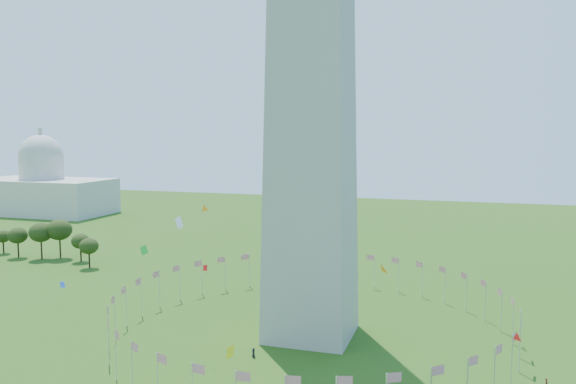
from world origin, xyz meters
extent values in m
cylinder|color=silver|center=(40.00, 50.00, 4.50)|extent=(0.24, 0.24, 9.00)
cylinder|color=silver|center=(39.39, 56.95, 4.50)|extent=(0.24, 0.24, 9.00)
cylinder|color=silver|center=(37.59, 63.68, 4.50)|extent=(0.24, 0.24, 9.00)
cylinder|color=silver|center=(34.64, 70.00, 4.50)|extent=(0.24, 0.24, 9.00)
cylinder|color=silver|center=(30.64, 75.71, 4.50)|extent=(0.24, 0.24, 9.00)
cylinder|color=silver|center=(25.71, 80.64, 4.50)|extent=(0.24, 0.24, 9.00)
cylinder|color=silver|center=(20.00, 84.64, 4.50)|extent=(0.24, 0.24, 9.00)
cylinder|color=silver|center=(13.68, 87.59, 4.50)|extent=(0.24, 0.24, 9.00)
cylinder|color=silver|center=(6.95, 89.39, 4.50)|extent=(0.24, 0.24, 9.00)
cylinder|color=silver|center=(0.00, 90.00, 4.50)|extent=(0.24, 0.24, 9.00)
cylinder|color=silver|center=(-6.95, 89.39, 4.50)|extent=(0.24, 0.24, 9.00)
cylinder|color=silver|center=(-13.68, 87.59, 4.50)|extent=(0.24, 0.24, 9.00)
cylinder|color=silver|center=(-20.00, 84.64, 4.50)|extent=(0.24, 0.24, 9.00)
cylinder|color=silver|center=(-25.71, 80.64, 4.50)|extent=(0.24, 0.24, 9.00)
cylinder|color=silver|center=(-30.64, 75.71, 4.50)|extent=(0.24, 0.24, 9.00)
cylinder|color=silver|center=(-34.64, 70.00, 4.50)|extent=(0.24, 0.24, 9.00)
cylinder|color=silver|center=(-37.59, 63.68, 4.50)|extent=(0.24, 0.24, 9.00)
cylinder|color=silver|center=(-39.39, 56.95, 4.50)|extent=(0.24, 0.24, 9.00)
cylinder|color=silver|center=(-40.00, 50.00, 4.50)|extent=(0.24, 0.24, 9.00)
cylinder|color=silver|center=(-39.39, 43.05, 4.50)|extent=(0.24, 0.24, 9.00)
cylinder|color=silver|center=(-37.59, 36.32, 4.50)|extent=(0.24, 0.24, 9.00)
cylinder|color=silver|center=(-34.64, 30.00, 4.50)|extent=(0.24, 0.24, 9.00)
cylinder|color=silver|center=(-30.64, 24.29, 4.50)|extent=(0.24, 0.24, 9.00)
cylinder|color=silver|center=(-25.71, 19.36, 4.50)|extent=(0.24, 0.24, 9.00)
cylinder|color=silver|center=(-20.00, 15.36, 4.50)|extent=(0.24, 0.24, 9.00)
cylinder|color=silver|center=(-13.68, 12.41, 4.50)|extent=(0.24, 0.24, 9.00)
cylinder|color=silver|center=(34.64, 30.00, 4.50)|extent=(0.24, 0.24, 9.00)
cylinder|color=silver|center=(37.59, 36.32, 4.50)|extent=(0.24, 0.24, 9.00)
cylinder|color=silver|center=(39.39, 43.05, 4.50)|extent=(0.24, 0.24, 9.00)
imported|color=black|center=(-7.15, 35.46, 0.89)|extent=(0.90, 1.04, 1.78)
imported|color=#5D1517|center=(43.14, 38.00, 0.82)|extent=(0.56, 0.69, 1.64)
plane|color=orange|center=(17.50, 28.98, 20.06)|extent=(1.50, 2.35, 2.11)
plane|color=green|center=(-21.39, 21.96, 22.11)|extent=(0.08, 1.80, 1.80)
plane|color=orange|center=(-22.27, 46.89, 25.86)|extent=(0.79, 1.76, 1.73)
plane|color=red|center=(-16.35, 34.55, 16.54)|extent=(1.27, 0.32, 1.25)
plane|color=white|center=(-13.39, 19.51, 27.55)|extent=(2.14, 0.50, 2.15)
plane|color=red|center=(37.45, 27.89, 11.49)|extent=(1.23, 0.98, 1.44)
plane|color=yellow|center=(-3.12, 15.45, 9.20)|extent=(1.65, 1.57, 2.03)
plane|color=blue|center=(-62.95, 51.73, 5.00)|extent=(0.75, 1.60, 1.41)
ellipsoid|color=#2F4316|center=(-122.85, 94.67, 4.02)|extent=(5.14, 5.14, 8.03)
ellipsoid|color=#2F4316|center=(-113.10, 91.07, 5.00)|extent=(6.40, 6.40, 10.00)
ellipsoid|color=#2F4316|center=(-104.02, 91.62, 5.97)|extent=(7.65, 7.65, 11.95)
ellipsoid|color=#2F4316|center=(-98.88, 94.41, 6.42)|extent=(8.22, 8.22, 12.84)
ellipsoid|color=#2F4316|center=(-89.01, 92.21, 4.50)|extent=(5.76, 5.76, 9.00)
ellipsoid|color=#2F4316|center=(-80.81, 85.62, 4.61)|extent=(5.90, 5.90, 9.21)
camera|label=1|loc=(29.19, -58.62, 41.45)|focal=35.00mm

